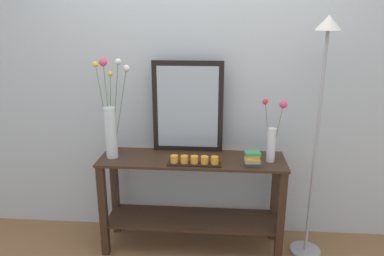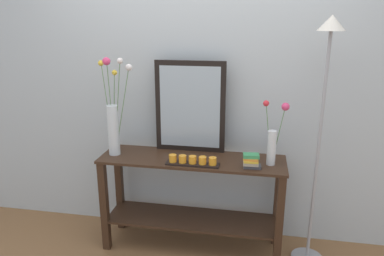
# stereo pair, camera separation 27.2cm
# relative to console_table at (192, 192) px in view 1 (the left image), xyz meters

# --- Properties ---
(ground_plane) EXTENTS (7.00, 6.00, 0.02)m
(ground_plane) POSITION_rel_console_table_xyz_m (0.00, 0.00, -0.49)
(ground_plane) COLOR brown
(wall_back) EXTENTS (6.40, 0.08, 2.70)m
(wall_back) POSITION_rel_console_table_xyz_m (0.00, 0.32, 0.87)
(wall_back) COLOR #B2BCC1
(wall_back) RESTS_ON ground
(console_table) EXTENTS (1.42, 0.40, 0.77)m
(console_table) POSITION_rel_console_table_xyz_m (0.00, 0.00, 0.00)
(console_table) COLOR #382316
(console_table) RESTS_ON ground
(mirror_leaning) EXTENTS (0.55, 0.03, 0.72)m
(mirror_leaning) POSITION_rel_console_table_xyz_m (-0.05, 0.17, 0.65)
(mirror_leaning) COLOR black
(mirror_leaning) RESTS_ON console_table
(tall_vase_left) EXTENTS (0.31, 0.22, 0.76)m
(tall_vase_left) POSITION_rel_console_table_xyz_m (-0.61, -0.01, 0.56)
(tall_vase_left) COLOR silver
(tall_vase_left) RESTS_ON console_table
(vase_right) EXTENTS (0.19, 0.15, 0.47)m
(vase_right) POSITION_rel_console_table_xyz_m (0.60, 0.00, 0.48)
(vase_right) COLOR silver
(vase_right) RESTS_ON console_table
(candle_tray) EXTENTS (0.39, 0.09, 0.07)m
(candle_tray) POSITION_rel_console_table_xyz_m (0.03, -0.13, 0.31)
(candle_tray) COLOR black
(candle_tray) RESTS_ON console_table
(book_stack) EXTENTS (0.13, 0.09, 0.10)m
(book_stack) POSITION_rel_console_table_xyz_m (0.45, -0.11, 0.34)
(book_stack) COLOR #424247
(book_stack) RESTS_ON console_table
(floor_lamp) EXTENTS (0.24, 0.24, 1.82)m
(floor_lamp) POSITION_rel_console_table_xyz_m (0.91, -0.02, 0.74)
(floor_lamp) COLOR #9E9EA3
(floor_lamp) RESTS_ON ground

